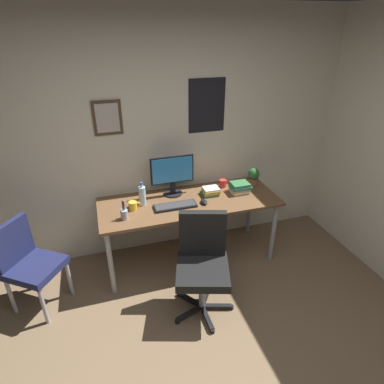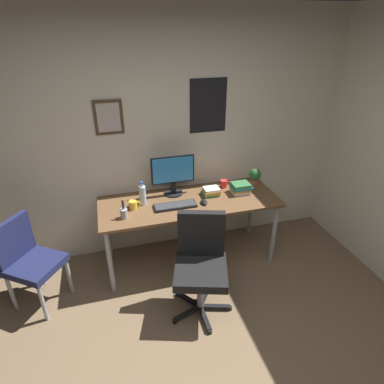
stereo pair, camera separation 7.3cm
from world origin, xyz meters
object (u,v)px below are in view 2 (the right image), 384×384
(keyboard, at_px, (175,206))
(coffee_mug_near, at_px, (224,184))
(potted_plant, at_px, (255,177))
(coffee_mug_far, at_px, (133,205))
(monitor, at_px, (173,174))
(book_stack_left, at_px, (241,188))
(computer_mouse, at_px, (204,202))
(pen_cup, at_px, (124,213))
(water_bottle, at_px, (143,195))
(side_chair, at_px, (28,258))
(book_stack_right, at_px, (211,192))
(office_chair, at_px, (201,260))

(keyboard, relative_size, coffee_mug_near, 3.73)
(potted_plant, bearing_deg, coffee_mug_far, -173.19)
(keyboard, bearing_deg, potted_plant, 13.81)
(monitor, distance_m, potted_plant, 0.95)
(coffee_mug_far, xyz_separation_m, book_stack_left, (1.16, 0.03, 0.02))
(computer_mouse, height_order, pen_cup, pen_cup)
(potted_plant, bearing_deg, computer_mouse, -159.20)
(water_bottle, relative_size, coffee_mug_far, 2.13)
(keyboard, xyz_separation_m, water_bottle, (-0.30, 0.14, 0.09))
(side_chair, xyz_separation_m, computer_mouse, (1.71, 0.10, 0.27))
(pen_cup, height_order, book_stack_right, pen_cup)
(office_chair, distance_m, pen_cup, 0.85)
(office_chair, distance_m, potted_plant, 1.27)
(monitor, xyz_separation_m, book_stack_left, (0.71, -0.18, -0.18))
(monitor, bearing_deg, book_stack_right, -20.41)
(water_bottle, relative_size, potted_plant, 1.29)
(coffee_mug_near, height_order, pen_cup, pen_cup)
(coffee_mug_near, bearing_deg, monitor, 179.89)
(coffee_mug_far, xyz_separation_m, pen_cup, (-0.10, -0.15, 0.01))
(book_stack_left, bearing_deg, pen_cup, -171.91)
(keyboard, distance_m, potted_plant, 1.02)
(office_chair, xyz_separation_m, book_stack_right, (0.33, 0.74, 0.27))
(side_chair, relative_size, pen_cup, 4.38)
(coffee_mug_near, distance_m, book_stack_right, 0.24)
(keyboard, bearing_deg, coffee_mug_near, 24.12)
(monitor, relative_size, book_stack_left, 2.13)
(pen_cup, bearing_deg, office_chair, -40.78)
(water_bottle, height_order, coffee_mug_far, water_bottle)
(coffee_mug_far, distance_m, book_stack_right, 0.84)
(coffee_mug_near, height_order, book_stack_left, book_stack_left)
(computer_mouse, distance_m, water_bottle, 0.63)
(keyboard, bearing_deg, book_stack_right, 18.21)
(coffee_mug_near, bearing_deg, water_bottle, -171.56)
(side_chair, xyz_separation_m, book_stack_left, (2.16, 0.23, 0.31))
(monitor, distance_m, book_stack_left, 0.75)
(computer_mouse, relative_size, coffee_mug_far, 0.93)
(office_chair, relative_size, potted_plant, 4.87)
(pen_cup, bearing_deg, coffee_mug_far, 55.30)
(side_chair, height_order, water_bottle, water_bottle)
(book_stack_left, bearing_deg, computer_mouse, -164.77)
(monitor, bearing_deg, keyboard, -99.41)
(computer_mouse, xyz_separation_m, pen_cup, (-0.81, -0.06, 0.04))
(side_chair, relative_size, water_bottle, 3.47)
(side_chair, bearing_deg, pen_cup, 2.93)
(pen_cup, distance_m, book_stack_left, 1.28)
(side_chair, height_order, coffee_mug_near, side_chair)
(water_bottle, xyz_separation_m, potted_plant, (1.29, 0.10, -0.00))
(pen_cup, bearing_deg, side_chair, -177.07)
(book_stack_left, relative_size, book_stack_right, 1.16)
(monitor, distance_m, water_bottle, 0.40)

